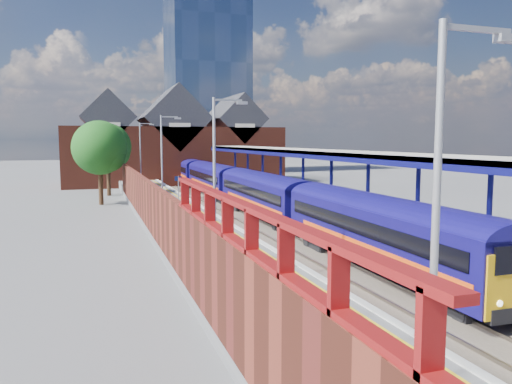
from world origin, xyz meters
TOP-DOWN VIEW (x-y plane):
  - ground at (0.00, 30.00)m, footprint 240.00×240.00m
  - ballast_bed at (0.00, 20.00)m, footprint 6.00×76.00m
  - rails at (0.00, 20.00)m, footprint 4.51×76.00m
  - left_platform at (-5.50, 20.00)m, footprint 5.00×76.00m
  - right_platform at (6.00, 20.00)m, footprint 6.00×76.00m
  - coping_left at (-3.15, 20.00)m, footprint 0.30×76.00m
  - coping_right at (3.15, 20.00)m, footprint 0.30×76.00m
  - yellow_line at (-3.75, 20.00)m, footprint 0.14×76.00m
  - train at (1.49, 30.63)m, footprint 2.98×65.93m
  - canopy at (5.48, 21.95)m, footprint 4.50×52.00m
  - lamp_post_a at (-6.36, -8.00)m, footprint 1.48×0.18m
  - lamp_post_b at (-6.36, 6.00)m, footprint 1.48×0.18m
  - lamp_post_c at (-6.36, 22.00)m, footprint 1.48×0.18m
  - lamp_post_d at (-6.36, 38.00)m, footprint 1.48×0.18m
  - platform_sign at (-5.00, 24.00)m, footprint 0.55×0.08m
  - brick_wall at (-8.10, 13.54)m, footprint 0.35×50.00m
  - station_building at (0.00, 58.00)m, footprint 30.00×12.12m
  - glass_tower at (10.00, 80.00)m, footprint 14.20×14.20m
  - tree_near at (-10.35, 35.91)m, footprint 5.20×5.20m
  - tree_far at (-9.35, 43.91)m, footprint 5.20×5.20m
  - parked_car_dark at (6.56, 9.53)m, footprint 4.39×2.07m
  - parked_car_blue at (7.85, 21.10)m, footprint 4.76×3.39m

SIDE VIEW (x-z plane):
  - ground at x=0.00m, z-range 0.00..0.00m
  - ballast_bed at x=0.00m, z-range 0.00..0.06m
  - rails at x=0.00m, z-range 0.05..0.19m
  - left_platform at x=-5.50m, z-range 0.00..1.00m
  - right_platform at x=6.00m, z-range 0.00..1.00m
  - yellow_line at x=-3.75m, z-range 1.00..1.01m
  - coping_left at x=-3.15m, z-range 1.00..1.05m
  - coping_right at x=3.15m, z-range 1.00..1.05m
  - parked_car_blue at x=7.85m, z-range 1.00..2.20m
  - parked_car_dark at x=6.56m, z-range 1.00..2.24m
  - train at x=1.49m, z-range 0.40..3.85m
  - brick_wall at x=-8.10m, z-range 0.52..4.38m
  - platform_sign at x=-5.00m, z-range 1.44..3.94m
  - lamp_post_a at x=-6.36m, z-range 1.49..8.49m
  - lamp_post_b at x=-6.36m, z-range 1.49..8.49m
  - lamp_post_c at x=-6.36m, z-range 1.49..8.49m
  - lamp_post_d at x=-6.36m, z-range 1.49..8.49m
  - canopy at x=5.48m, z-range 3.01..7.49m
  - tree_near at x=-10.35m, z-range 1.30..9.40m
  - tree_far at x=-9.35m, z-range 1.30..9.40m
  - station_building at x=0.00m, z-range -1.44..12.34m
  - glass_tower at x=10.00m, z-range 0.05..40.35m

